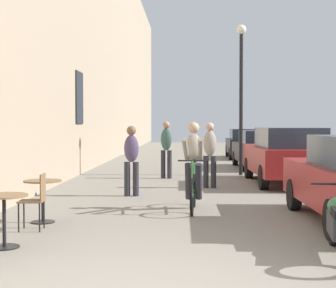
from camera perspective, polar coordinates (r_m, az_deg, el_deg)
building_facade_left at (r=19.82m, az=-9.27°, el=13.35°), size 0.54×68.00×11.08m
cafe_table_near at (r=7.62m, az=-17.01°, el=-6.66°), size 0.64×0.64×0.72m
cafe_table_mid at (r=9.37m, az=-13.17°, el=-4.98°), size 0.64×0.64×0.72m
cafe_chair_mid_toward_street at (r=8.73m, az=-13.81°, el=-5.54°), size 0.40×0.40×0.89m
cyclist_on_bicycle at (r=10.46m, az=2.71°, el=-2.60°), size 0.52×1.76×1.74m
pedestrian_near at (r=12.46m, az=-3.90°, el=-1.34°), size 0.36×0.27×1.63m
pedestrian_mid at (r=14.07m, az=4.46°, el=-0.76°), size 0.35×0.26×1.71m
pedestrian_far at (r=16.49m, az=-0.18°, el=-0.23°), size 0.37×0.29×1.76m
street_lamp at (r=17.76m, az=7.77°, el=6.75°), size 0.32×0.32×4.90m
parked_car_second at (r=15.29m, az=12.45°, el=-1.13°), size 1.93×4.45×1.57m
parked_car_third at (r=20.47m, az=9.69°, el=-0.50°), size 1.74×4.04×1.43m
parked_car_fourth at (r=26.36m, az=8.17°, el=0.09°), size 1.78×4.07×1.44m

